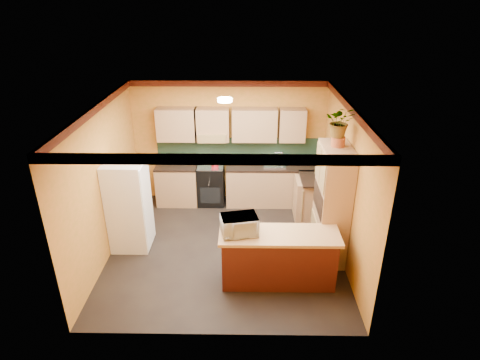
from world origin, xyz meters
name	(u,v)px	position (x,y,z in m)	size (l,w,h in m)	color
room_shell	(226,137)	(0.02, 0.28, 2.09)	(4.24, 4.24, 2.72)	black
base_cabinets_back	(239,185)	(0.22, 1.80, 0.44)	(3.65, 0.60, 0.88)	#AA7F5A
countertop_back	(239,166)	(0.22, 1.80, 0.90)	(3.65, 0.62, 0.04)	black
stove	(211,184)	(-0.40, 1.80, 0.46)	(0.58, 0.58, 0.91)	black
kettle	(215,163)	(-0.30, 1.75, 1.00)	(0.17, 0.17, 0.18)	#B10B18
sink	(274,165)	(1.00, 1.80, 0.94)	(0.48, 0.40, 0.03)	silver
base_cabinets_right	(314,199)	(1.80, 1.16, 0.44)	(0.60, 0.80, 0.88)	#AA7F5A
countertop_right	(316,179)	(1.80, 1.16, 0.90)	(0.62, 0.80, 0.04)	black
fridge	(129,205)	(-1.75, 0.08, 0.85)	(0.68, 0.66, 1.70)	white
pantry	(332,205)	(1.85, -0.20, 1.05)	(0.48, 0.90, 2.10)	#AA7F5A
fern_pot	(338,141)	(1.85, -0.15, 2.18)	(0.22, 0.22, 0.16)	#9D4926
fern	(340,121)	(1.85, -0.15, 2.51)	(0.45, 0.39, 0.50)	#AA7F5A
breakfast_bar	(278,259)	(0.91, -0.94, 0.44)	(1.80, 0.55, 0.88)	#461A10
bar_top	(280,235)	(0.91, -0.94, 0.91)	(1.90, 0.65, 0.05)	tan
microwave	(239,225)	(0.27, -0.94, 1.08)	(0.56, 0.38, 0.31)	white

